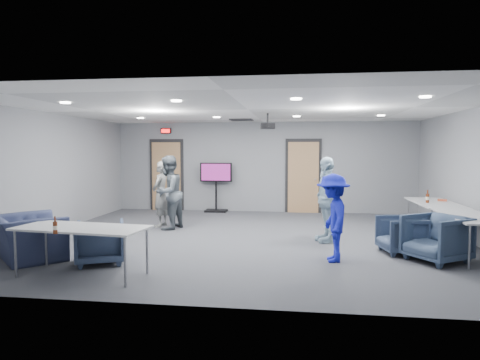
# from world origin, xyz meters

# --- Properties ---
(floor) EXTENTS (9.00, 9.00, 0.00)m
(floor) POSITION_xyz_m (0.00, 0.00, 0.00)
(floor) COLOR #3B3E43
(floor) RESTS_ON ground
(ceiling) EXTENTS (9.00, 9.00, 0.00)m
(ceiling) POSITION_xyz_m (0.00, 0.00, 2.70)
(ceiling) COLOR white
(ceiling) RESTS_ON wall_back
(wall_back) EXTENTS (9.00, 0.02, 2.70)m
(wall_back) POSITION_xyz_m (0.00, 4.00, 1.35)
(wall_back) COLOR gray
(wall_back) RESTS_ON floor
(wall_front) EXTENTS (9.00, 0.02, 2.70)m
(wall_front) POSITION_xyz_m (0.00, -4.00, 1.35)
(wall_front) COLOR gray
(wall_front) RESTS_ON floor
(wall_left) EXTENTS (0.02, 8.00, 2.70)m
(wall_left) POSITION_xyz_m (-4.50, 0.00, 1.35)
(wall_left) COLOR gray
(wall_left) RESTS_ON floor
(wall_right) EXTENTS (0.02, 8.00, 2.70)m
(wall_right) POSITION_xyz_m (4.50, 0.00, 1.35)
(wall_right) COLOR gray
(wall_right) RESTS_ON floor
(door_left) EXTENTS (1.06, 0.17, 2.24)m
(door_left) POSITION_xyz_m (-3.00, 3.95, 1.07)
(door_left) COLOR black
(door_left) RESTS_ON wall_back
(door_right) EXTENTS (1.06, 0.17, 2.24)m
(door_right) POSITION_xyz_m (1.20, 3.95, 1.07)
(door_right) COLOR black
(door_right) RESTS_ON wall_back
(exit_sign) EXTENTS (0.32, 0.08, 0.16)m
(exit_sign) POSITION_xyz_m (-3.00, 3.93, 2.45)
(exit_sign) COLOR black
(exit_sign) RESTS_ON wall_back
(hvac_diffuser) EXTENTS (0.60, 0.60, 0.03)m
(hvac_diffuser) POSITION_xyz_m (-0.50, 2.80, 2.69)
(hvac_diffuser) COLOR black
(hvac_diffuser) RESTS_ON ceiling
(downlights) EXTENTS (6.18, 3.78, 0.02)m
(downlights) POSITION_xyz_m (0.00, 0.00, 2.68)
(downlights) COLOR white
(downlights) RESTS_ON ceiling
(person_a) EXTENTS (0.44, 0.62, 1.59)m
(person_a) POSITION_xyz_m (-2.26, 1.12, 0.80)
(person_a) COLOR gray
(person_a) RESTS_ON floor
(person_b) EXTENTS (0.86, 0.99, 1.73)m
(person_b) POSITION_xyz_m (-1.97, 0.80, 0.87)
(person_b) COLOR #4C545B
(person_b) RESTS_ON floor
(person_c) EXTENTS (0.67, 1.09, 1.73)m
(person_c) POSITION_xyz_m (1.62, -0.10, 0.86)
(person_c) COLOR #A9C7DA
(person_c) RESTS_ON floor
(person_d) EXTENTS (0.59, 0.98, 1.47)m
(person_d) POSITION_xyz_m (1.63, -1.65, 0.73)
(person_d) COLOR #1B22B0
(person_d) RESTS_ON floor
(chair_right_b) EXTENTS (0.86, 0.85, 0.67)m
(chair_right_b) POSITION_xyz_m (2.90, -0.92, 0.34)
(chair_right_b) COLOR #313E55
(chair_right_b) RESTS_ON floor
(chair_right_c) EXTENTS (1.18, 1.18, 0.79)m
(chair_right_c) POSITION_xyz_m (3.33, -1.46, 0.39)
(chair_right_c) COLOR #36455D
(chair_right_c) RESTS_ON floor
(chair_front_a) EXTENTS (1.00, 1.01, 0.70)m
(chair_front_a) POSITION_xyz_m (-2.18, -2.29, 0.35)
(chair_front_a) COLOR #384560
(chair_front_a) RESTS_ON floor
(chair_front_b) EXTENTS (1.54, 1.54, 0.76)m
(chair_front_b) POSITION_xyz_m (-3.47, -2.25, 0.38)
(chair_front_b) COLOR #363E5E
(chair_front_b) RESTS_ON floor
(table_right_a) EXTENTS (0.82, 1.96, 0.73)m
(table_right_a) POSITION_xyz_m (4.00, 0.86, 0.69)
(table_right_a) COLOR silver
(table_right_a) RESTS_ON floor
(table_right_b) EXTENTS (0.76, 1.83, 0.73)m
(table_right_b) POSITION_xyz_m (4.00, -1.04, 0.69)
(table_right_b) COLOR silver
(table_right_b) RESTS_ON floor
(table_front_left) EXTENTS (2.02, 1.03, 0.73)m
(table_front_left) POSITION_xyz_m (-2.11, -3.00, 0.69)
(table_front_left) COLOR silver
(table_front_left) RESTS_ON floor
(bottle_front) EXTENTS (0.06, 0.06, 0.24)m
(bottle_front) POSITION_xyz_m (-2.21, -3.53, 0.82)
(bottle_front) COLOR #54220E
(bottle_front) RESTS_ON table_front_left
(bottle_right) EXTENTS (0.07, 0.07, 0.28)m
(bottle_right) POSITION_xyz_m (3.80, 0.71, 0.83)
(bottle_right) COLOR #54220E
(bottle_right) RESTS_ON table_right_a
(snack_box) EXTENTS (0.22, 0.18, 0.04)m
(snack_box) POSITION_xyz_m (4.23, 1.09, 0.75)
(snack_box) COLOR #B74B2D
(snack_box) RESTS_ON table_right_a
(tv_stand) EXTENTS (0.97, 0.46, 1.48)m
(tv_stand) POSITION_xyz_m (-1.40, 3.75, 0.84)
(tv_stand) COLOR black
(tv_stand) RESTS_ON floor
(projector) EXTENTS (0.35, 0.33, 0.35)m
(projector) POSITION_xyz_m (0.36, 0.82, 2.41)
(projector) COLOR black
(projector) RESTS_ON ceiling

